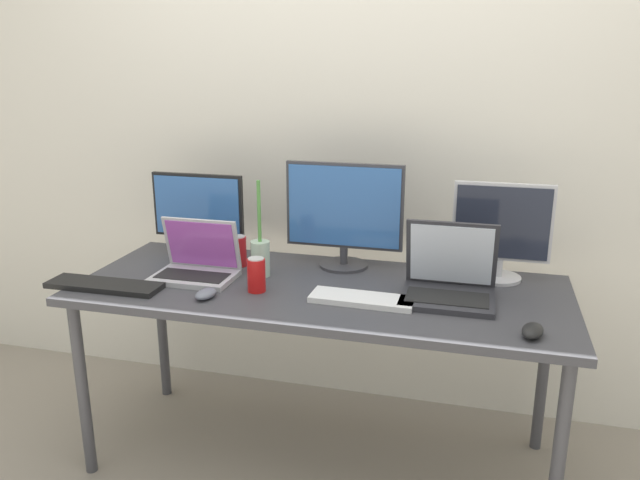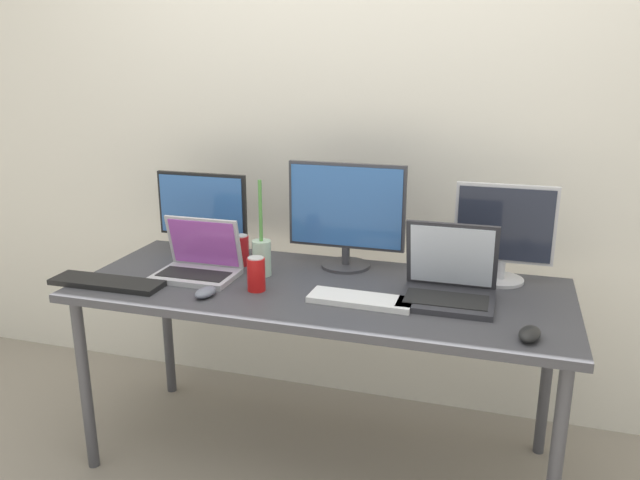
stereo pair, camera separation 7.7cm
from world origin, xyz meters
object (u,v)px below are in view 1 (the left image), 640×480
object	(u,v)px
keyboard_aux	(362,299)
bamboo_vase	(260,256)
mouse_by_keyboard	(532,331)
work_desk	(320,302)
laptop_silver	(197,264)
keyboard_main	(104,285)
soda_can_near_keyboard	(256,275)
soda_can_by_laptop	(238,251)
mouse_by_laptop	(206,294)
monitor_center	(344,213)
monitor_left	(198,213)
laptop_secondary	(449,281)
monitor_right	(502,230)

from	to	relation	value
keyboard_aux	bamboo_vase	bearing A→B (deg)	160.71
mouse_by_keyboard	keyboard_aux	bearing A→B (deg)	179.16
work_desk	mouse_by_keyboard	world-z (taller)	mouse_by_keyboard
laptop_silver	keyboard_main	world-z (taller)	laptop_silver
soda_can_near_keyboard	soda_can_by_laptop	xyz separation A→B (m)	(-0.17, 0.25, 0.00)
work_desk	mouse_by_laptop	size ratio (longest dim) A/B	18.43
laptop_silver	soda_can_near_keyboard	distance (m)	0.29
keyboard_main	mouse_by_keyboard	bearing A→B (deg)	-1.84
monitor_center	mouse_by_laptop	world-z (taller)	monitor_center
monitor_left	mouse_by_keyboard	world-z (taller)	monitor_left
soda_can_near_keyboard	bamboo_vase	bearing A→B (deg)	105.03
work_desk	keyboard_aux	distance (m)	0.22
keyboard_main	bamboo_vase	xyz separation A→B (m)	(0.51, 0.27, 0.07)
monitor_center	soda_can_by_laptop	size ratio (longest dim) A/B	3.75
keyboard_main	keyboard_aux	bearing A→B (deg)	5.98
keyboard_aux	bamboo_vase	world-z (taller)	bamboo_vase
monitor_left	soda_can_near_keyboard	distance (m)	0.53
laptop_silver	laptop_secondary	world-z (taller)	laptop_secondary
laptop_secondary	mouse_by_laptop	world-z (taller)	laptop_secondary
monitor_right	keyboard_aux	xyz separation A→B (m)	(-0.46, -0.36, -0.19)
laptop_secondary	keyboard_main	world-z (taller)	laptop_secondary
laptop_silver	laptop_secondary	xyz separation A→B (m)	(0.95, 0.03, 0.01)
keyboard_aux	soda_can_near_keyboard	xyz separation A→B (m)	(-0.39, 0.01, 0.05)
keyboard_main	mouse_by_laptop	size ratio (longest dim) A/B	4.40
keyboard_aux	soda_can_by_laptop	distance (m)	0.62
monitor_center	mouse_by_keyboard	size ratio (longest dim) A/B	4.36
monitor_left	work_desk	bearing A→B (deg)	-22.11
monitor_right	monitor_center	bearing A→B (deg)	-179.48
monitor_left	mouse_by_keyboard	size ratio (longest dim) A/B	3.72
laptop_secondary	keyboard_aux	xyz separation A→B (m)	(-0.29, -0.12, -0.05)
keyboard_main	soda_can_near_keyboard	world-z (taller)	soda_can_near_keyboard
soda_can_near_keyboard	mouse_by_laptop	bearing A→B (deg)	-142.94
laptop_silver	laptop_secondary	size ratio (longest dim) A/B	0.96
monitor_right	soda_can_near_keyboard	distance (m)	0.93
monitor_center	mouse_by_laptop	distance (m)	0.64
mouse_by_laptop	bamboo_vase	distance (m)	0.30
keyboard_main	soda_can_near_keyboard	xyz separation A→B (m)	(0.55, 0.11, 0.05)
soda_can_near_keyboard	bamboo_vase	xyz separation A→B (m)	(-0.04, 0.16, 0.02)
monitor_left	soda_can_by_laptop	size ratio (longest dim) A/B	3.19
keyboard_main	bamboo_vase	world-z (taller)	bamboo_vase
monitor_left	monitor_right	distance (m)	1.23
work_desk	mouse_by_keyboard	bearing A→B (deg)	-18.85
laptop_silver	mouse_by_keyboard	world-z (taller)	laptop_silver
monitor_center	work_desk	bearing A→B (deg)	-97.65
laptop_silver	laptop_secondary	bearing A→B (deg)	1.77
bamboo_vase	keyboard_main	bearing A→B (deg)	-151.78
laptop_secondary	keyboard_main	bearing A→B (deg)	-169.59
mouse_by_laptop	soda_can_near_keyboard	size ratio (longest dim) A/B	0.78
monitor_right	soda_can_by_laptop	xyz separation A→B (m)	(-1.02, -0.10, -0.13)
keyboard_main	mouse_by_keyboard	distance (m)	1.50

